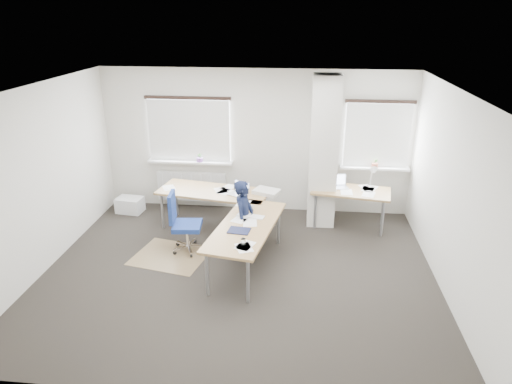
# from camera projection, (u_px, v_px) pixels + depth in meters

# --- Properties ---
(ground) EXTENTS (6.00, 6.00, 0.00)m
(ground) POSITION_uv_depth(u_px,v_px,m) (239.00, 272.00, 7.09)
(ground) COLOR black
(ground) RESTS_ON ground
(room_shell) EXTENTS (6.04, 5.04, 2.82)m
(room_shell) POSITION_uv_depth(u_px,v_px,m) (253.00, 156.00, 6.84)
(room_shell) COLOR silver
(room_shell) RESTS_ON ground
(floor_mat) EXTENTS (1.34, 1.20, 0.01)m
(floor_mat) POSITION_uv_depth(u_px,v_px,m) (171.00, 256.00, 7.55)
(floor_mat) COLOR olive
(floor_mat) RESTS_ON ground
(white_crate) EXTENTS (0.54, 0.41, 0.30)m
(white_crate) POSITION_uv_depth(u_px,v_px,m) (130.00, 205.00, 9.16)
(white_crate) COLOR white
(white_crate) RESTS_ON ground
(desk_main) EXTENTS (2.40, 2.98, 0.96)m
(desk_main) POSITION_uv_depth(u_px,v_px,m) (231.00, 208.00, 7.65)
(desk_main) COLOR #996E41
(desk_main) RESTS_ON ground
(desk_side) EXTENTS (1.50, 0.92, 1.22)m
(desk_side) POSITION_uv_depth(u_px,v_px,m) (351.00, 192.00, 8.35)
(desk_side) COLOR #996E41
(desk_side) RESTS_ON ground
(task_chair) EXTENTS (0.57, 0.56, 1.04)m
(task_chair) POSITION_uv_depth(u_px,v_px,m) (185.00, 235.00, 7.62)
(task_chair) COLOR navy
(task_chair) RESTS_ON ground
(person) EXTENTS (0.39, 0.52, 1.31)m
(person) POSITION_uv_depth(u_px,v_px,m) (244.00, 219.00, 7.35)
(person) COLOR black
(person) RESTS_ON ground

